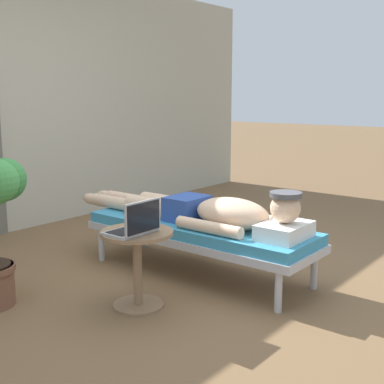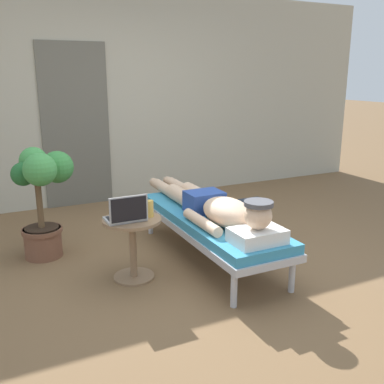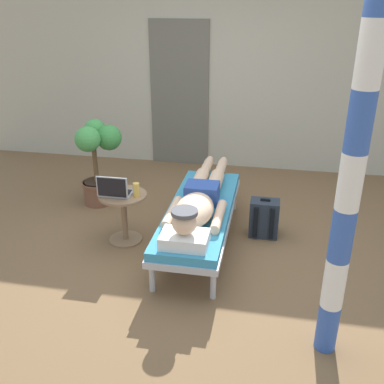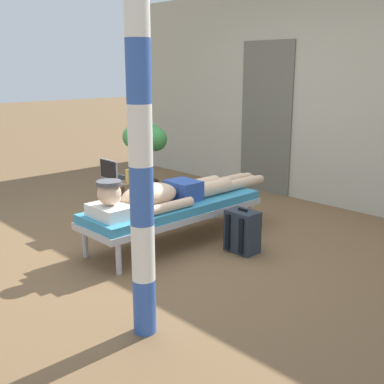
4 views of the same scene
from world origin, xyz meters
name	(u,v)px [view 1 (image 1 of 4)]	position (x,y,z in m)	size (l,w,h in m)	color
ground_plane	(196,281)	(0.00, 0.00, 0.00)	(40.00, 40.00, 0.00)	brown
house_wall_back	(17,100)	(0.15, 2.49, 1.35)	(7.60, 0.20, 2.70)	#B2AD99
lounge_chair	(199,231)	(0.15, 0.09, 0.35)	(0.63, 1.91, 0.42)	#B7B7BC
person_reclining	(207,211)	(0.15, 0.02, 0.52)	(0.53, 2.17, 0.33)	white
side_table	(137,255)	(-0.62, 0.01, 0.36)	(0.48, 0.48, 0.52)	#8C6B4C
laptop	(136,225)	(-0.68, -0.04, 0.58)	(0.31, 0.24, 0.23)	#A5A8AD
drink_glass	(154,217)	(-0.47, 0.00, 0.59)	(0.06, 0.06, 0.14)	gold
backpack	(216,228)	(0.79, 0.39, 0.20)	(0.30, 0.26, 0.42)	#262D38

